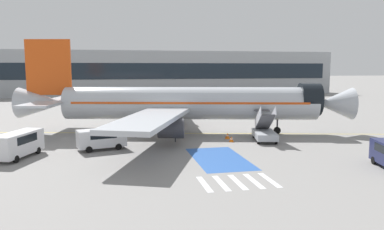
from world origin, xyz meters
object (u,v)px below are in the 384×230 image
(boarding_stairs_forward, at_px, (265,132))
(service_van_1, at_px, (18,143))
(fuel_tanker, at_px, (123,100))
(traffic_cone_0, at_px, (227,136))
(traffic_cone_1, at_px, (231,139))
(ground_crew_2, at_px, (136,129))
(airliner, at_px, (184,103))
(service_van_2, at_px, (102,137))
(terminal_building, at_px, (114,73))
(ground_crew_1, at_px, (175,133))
(ground_crew_0, at_px, (169,129))

(boarding_stairs_forward, distance_m, service_van_1, 24.69)
(service_van_1, bearing_deg, fuel_tanker, 95.08)
(traffic_cone_0, distance_m, traffic_cone_1, 1.84)
(ground_crew_2, bearing_deg, boarding_stairs_forward, -102.57)
(boarding_stairs_forward, height_order, fuel_tanker, boarding_stairs_forward)
(airliner, xyz_separation_m, service_van_2, (-9.61, -7.41, -2.49))
(traffic_cone_1, bearing_deg, service_van_1, -171.51)
(fuel_tanker, height_order, service_van_1, fuel_tanker)
(fuel_tanker, height_order, terminal_building, terminal_building)
(traffic_cone_0, bearing_deg, boarding_stairs_forward, -28.79)
(airliner, distance_m, ground_crew_2, 6.78)
(airliner, height_order, ground_crew_1, airliner)
(ground_crew_2, bearing_deg, ground_crew_1, -122.71)
(fuel_tanker, distance_m, service_van_1, 37.95)
(fuel_tanker, bearing_deg, airliner, -80.50)
(airliner, height_order, ground_crew_0, airliner)
(ground_crew_0, relative_size, ground_crew_2, 1.04)
(boarding_stairs_forward, relative_size, traffic_cone_0, 8.36)
(airliner, xyz_separation_m, terminal_building, (-8.34, 67.54, 2.71))
(traffic_cone_0, xyz_separation_m, terminal_building, (-12.49, 71.99, 6.07))
(traffic_cone_0, bearing_deg, ground_crew_1, -174.99)
(service_van_2, distance_m, ground_crew_2, 6.82)
(traffic_cone_1, bearing_deg, ground_crew_2, 155.03)
(service_van_2, distance_m, terminal_building, 75.13)
(boarding_stairs_forward, height_order, ground_crew_2, boarding_stairs_forward)
(fuel_tanker, distance_m, ground_crew_1, 32.61)
(service_van_1, bearing_deg, airliner, 49.51)
(service_van_1, height_order, terminal_building, terminal_building)
(service_van_1, distance_m, traffic_cone_1, 21.03)
(ground_crew_1, bearing_deg, traffic_cone_1, -91.89)
(boarding_stairs_forward, xyz_separation_m, terminal_building, (-16.11, 73.99, 5.41))
(boarding_stairs_forward, relative_size, traffic_cone_1, 9.38)
(airliner, bearing_deg, service_van_1, -47.52)
(airliner, height_order, ground_crew_2, airliner)
(boarding_stairs_forward, relative_size, ground_crew_0, 3.10)
(fuel_tanker, xyz_separation_m, service_van_1, (-9.91, -36.63, -0.51))
(ground_crew_2, xyz_separation_m, terminal_building, (-2.34, 69.16, 5.41))
(boarding_stairs_forward, bearing_deg, ground_crew_2, 173.86)
(traffic_cone_1, bearing_deg, service_van_2, -175.33)
(traffic_cone_1, bearing_deg, ground_crew_0, 148.07)
(fuel_tanker, distance_m, ground_crew_0, 30.01)
(ground_crew_1, height_order, ground_crew_2, ground_crew_1)
(service_van_2, height_order, traffic_cone_1, service_van_2)
(boarding_stairs_forward, distance_m, terminal_building, 75.91)
(boarding_stairs_forward, bearing_deg, airliner, 153.50)
(service_van_1, relative_size, traffic_cone_1, 9.72)
(airliner, height_order, service_van_2, airliner)
(service_van_1, height_order, traffic_cone_1, service_van_1)
(ground_crew_2, height_order, traffic_cone_0, ground_crew_2)
(boarding_stairs_forward, bearing_deg, fuel_tanker, 126.63)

